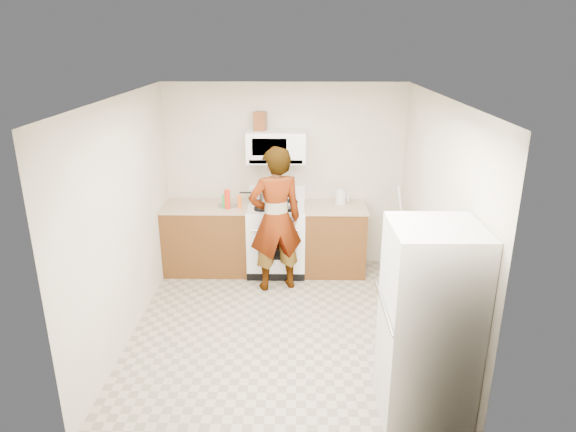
{
  "coord_description": "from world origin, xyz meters",
  "views": [
    {
      "loc": [
        0.18,
        -4.94,
        3.05
      ],
      "look_at": [
        0.07,
        0.55,
        1.12
      ],
      "focal_mm": 32.0,
      "sensor_mm": 36.0,
      "label": 1
    }
  ],
  "objects_px": {
    "microwave": "(276,147)",
    "saucepan": "(260,196)",
    "kettle": "(341,197)",
    "fridge": "(428,325)",
    "person": "(276,220)",
    "gas_range": "(277,237)"
  },
  "relations": [
    {
      "from": "gas_range",
      "to": "microwave",
      "type": "xyz_separation_m",
      "value": [
        0.0,
        0.13,
        1.21
      ]
    },
    {
      "from": "gas_range",
      "to": "microwave",
      "type": "bearing_deg",
      "value": 90.0
    },
    {
      "from": "microwave",
      "to": "person",
      "type": "bearing_deg",
      "value": -88.95
    },
    {
      "from": "saucepan",
      "to": "kettle",
      "type": "bearing_deg",
      "value": -1.99
    },
    {
      "from": "microwave",
      "to": "fridge",
      "type": "height_order",
      "value": "microwave"
    },
    {
      "from": "microwave",
      "to": "saucepan",
      "type": "relative_size",
      "value": 3.03
    },
    {
      "from": "fridge",
      "to": "kettle",
      "type": "xyz_separation_m",
      "value": [
        -0.48,
        2.91,
        0.17
      ]
    },
    {
      "from": "kettle",
      "to": "saucepan",
      "type": "relative_size",
      "value": 0.69
    },
    {
      "from": "person",
      "to": "saucepan",
      "type": "xyz_separation_m",
      "value": [
        -0.24,
        0.65,
        0.1
      ]
    },
    {
      "from": "kettle",
      "to": "saucepan",
      "type": "xyz_separation_m",
      "value": [
        -1.08,
        0.04,
        0.0
      ]
    },
    {
      "from": "microwave",
      "to": "saucepan",
      "type": "xyz_separation_m",
      "value": [
        -0.23,
        0.02,
        -0.68
      ]
    },
    {
      "from": "microwave",
      "to": "person",
      "type": "distance_m",
      "value": 1.0
    },
    {
      "from": "fridge",
      "to": "saucepan",
      "type": "xyz_separation_m",
      "value": [
        -1.56,
        2.94,
        0.17
      ]
    },
    {
      "from": "kettle",
      "to": "person",
      "type": "bearing_deg",
      "value": -139.76
    },
    {
      "from": "kettle",
      "to": "microwave",
      "type": "bearing_deg",
      "value": -176.97
    },
    {
      "from": "gas_range",
      "to": "person",
      "type": "bearing_deg",
      "value": -88.68
    },
    {
      "from": "fridge",
      "to": "kettle",
      "type": "height_order",
      "value": "fridge"
    },
    {
      "from": "microwave",
      "to": "person",
      "type": "height_order",
      "value": "microwave"
    },
    {
      "from": "microwave",
      "to": "kettle",
      "type": "xyz_separation_m",
      "value": [
        0.85,
        -0.02,
        -0.68
      ]
    },
    {
      "from": "person",
      "to": "saucepan",
      "type": "distance_m",
      "value": 0.7
    },
    {
      "from": "fridge",
      "to": "saucepan",
      "type": "distance_m",
      "value": 3.34
    },
    {
      "from": "gas_range",
      "to": "kettle",
      "type": "relative_size",
      "value": 6.55
    }
  ]
}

